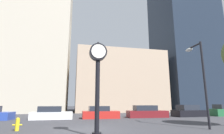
% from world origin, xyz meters
% --- Properties ---
extents(ground_plane, '(200.00, 200.00, 0.00)m').
position_xyz_m(ground_plane, '(0.00, 0.00, 0.00)').
color(ground_plane, '#38383D').
extents(building_tall_tower, '(13.18, 12.00, 36.83)m').
position_xyz_m(building_tall_tower, '(-8.59, 24.00, 18.41)').
color(building_tall_tower, '#BCB29E').
rests_on(building_tall_tower, ground_plane).
extents(building_storefront_row, '(16.87, 12.00, 11.50)m').
position_xyz_m(building_storefront_row, '(7.99, 24.00, 5.75)').
color(building_storefront_row, tan).
rests_on(building_storefront_row, ground_plane).
extents(building_glass_modern, '(12.39, 12.00, 33.59)m').
position_xyz_m(building_glass_modern, '(24.39, 24.00, 16.79)').
color(building_glass_modern, '#1E2838').
rests_on(building_glass_modern, ground_plane).
extents(street_clock, '(0.88, 0.66, 4.64)m').
position_xyz_m(street_clock, '(0.38, -2.49, 2.94)').
color(street_clock, black).
rests_on(street_clock, ground_plane).
extents(car_white, '(4.05, 1.92, 1.27)m').
position_xyz_m(car_white, '(-2.85, 7.89, 0.53)').
color(car_white, silver).
rests_on(car_white, ground_plane).
extents(car_red, '(3.83, 1.86, 1.27)m').
position_xyz_m(car_red, '(2.08, 7.95, 0.53)').
color(car_red, red).
rests_on(car_red, ground_plane).
extents(car_maroon, '(4.50, 1.89, 1.33)m').
position_xyz_m(car_maroon, '(7.37, 8.02, 0.56)').
color(car_maroon, maroon).
rests_on(car_maroon, ground_plane).
extents(car_black, '(4.04, 2.09, 1.38)m').
position_xyz_m(car_black, '(12.92, 8.25, 0.58)').
color(car_black, black).
rests_on(car_black, ground_plane).
extents(fire_hydrant_far, '(0.51, 0.22, 0.73)m').
position_xyz_m(fire_hydrant_far, '(-3.82, 0.37, 0.37)').
color(fire_hydrant_far, yellow).
rests_on(fire_hydrant_far, ground_plane).
extents(street_lamp_right, '(0.36, 1.57, 5.57)m').
position_xyz_m(street_lamp_right, '(7.36, -1.06, 3.78)').
color(street_lamp_right, black).
rests_on(street_lamp_right, ground_plane).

